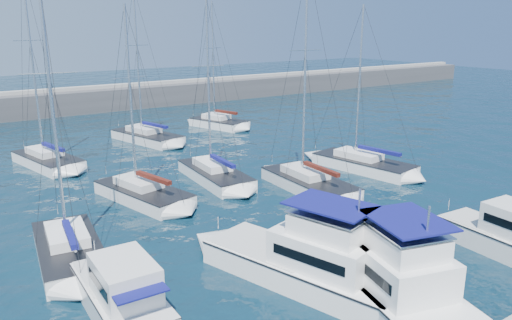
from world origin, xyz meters
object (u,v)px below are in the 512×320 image
motor_yacht_port_outer (122,296)px  sailboat_mid_d (309,183)px  motor_yacht_stbd_inner (390,278)px  sailboat_mid_c (215,175)px  motor_yacht_port_inner (310,262)px  sailboat_back_a (48,160)px  sailboat_back_b (147,137)px  sailboat_mid_b (143,193)px  sailboat_mid_a (69,250)px  motor_yacht_stbd_outer (505,236)px  sailboat_mid_e (363,164)px  sailboat_back_c (219,123)px

motor_yacht_port_outer → sailboat_mid_d: (17.18, 8.51, -0.41)m
motor_yacht_port_outer → motor_yacht_stbd_inner: (10.24, -5.47, 0.19)m
motor_yacht_stbd_inner → sailboat_mid_c: sailboat_mid_c is taller
motor_yacht_port_inner → sailboat_back_a: (-5.92, 28.23, -0.58)m
sailboat_mid_d → sailboat_back_b: sailboat_mid_d is taller
sailboat_back_b → motor_yacht_port_outer: bearing=-129.0°
motor_yacht_stbd_inner → sailboat_mid_b: (-4.22, 18.56, -0.62)m
motor_yacht_port_outer → sailboat_mid_d: 19.17m
sailboat_mid_b → sailboat_mid_c: 6.46m
sailboat_back_a → sailboat_back_b: bearing=7.3°
sailboat_mid_b → sailboat_back_a: bearing=92.2°
sailboat_mid_a → sailboat_mid_b: sailboat_mid_a is taller
motor_yacht_stbd_outer → sailboat_mid_e: sailboat_mid_e is taller
sailboat_mid_c → sailboat_mid_e: bearing=-16.3°
sailboat_mid_c → sailboat_mid_e: (11.88, -4.30, -0.01)m
sailboat_mid_e → motor_yacht_stbd_outer: bearing=-118.4°
motor_yacht_port_inner → sailboat_mid_e: sailboat_mid_e is taller
motor_yacht_port_inner → motor_yacht_stbd_inner: 3.69m
sailboat_mid_e → motor_yacht_stbd_inner: bearing=-142.8°
motor_yacht_stbd_outer → sailboat_mid_c: (-6.89, 19.71, -0.42)m
motor_yacht_stbd_outer → sailboat_back_a: sailboat_back_a is taller
motor_yacht_stbd_inner → sailboat_mid_e: size_ratio=0.70×
sailboat_mid_c → sailboat_mid_d: sailboat_mid_d is taller
sailboat_mid_c → motor_yacht_stbd_outer: bearing=-67.1°
sailboat_mid_e → sailboat_back_b: size_ratio=0.87×
motor_yacht_stbd_outer → sailboat_mid_d: bearing=101.3°
sailboat_mid_d → sailboat_mid_e: bearing=13.4°
sailboat_mid_a → sailboat_mid_d: bearing=12.4°
motor_yacht_port_inner → sailboat_mid_d: 14.02m
sailboat_mid_a → sailboat_back_b: sailboat_back_b is taller
motor_yacht_stbd_inner → sailboat_mid_a: sailboat_mid_a is taller
motor_yacht_port_inner → motor_yacht_stbd_inner: same height
motor_yacht_stbd_inner → sailboat_mid_d: 15.61m
motor_yacht_stbd_inner → sailboat_mid_e: bearing=62.4°
motor_yacht_stbd_inner → sailboat_back_a: 32.34m
motor_yacht_port_inner → sailboat_back_b: 32.56m
sailboat_back_b → sailboat_back_c: sailboat_back_b is taller
sailboat_mid_c → sailboat_back_b: bearing=91.2°
sailboat_mid_c → sailboat_mid_e: size_ratio=1.03×
sailboat_mid_a → sailboat_mid_c: (12.95, 7.53, -0.02)m
sailboat_mid_b → sailboat_mid_c: bearing=-3.7°
motor_yacht_stbd_inner → sailboat_back_c: bearing=86.1°
motor_yacht_stbd_inner → sailboat_mid_c: size_ratio=0.68×
sailboat_mid_e → sailboat_back_c: (-1.33, 22.23, 0.03)m
sailboat_back_a → sailboat_back_c: sailboat_back_a is taller
motor_yacht_port_outer → sailboat_back_b: bearing=67.5°
sailboat_mid_b → sailboat_back_b: sailboat_back_b is taller
motor_yacht_port_outer → motor_yacht_port_inner: size_ratio=0.65×
motor_yacht_port_inner → motor_yacht_stbd_outer: motor_yacht_port_inner is taller
motor_yacht_stbd_inner → sailboat_mid_e: 20.82m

